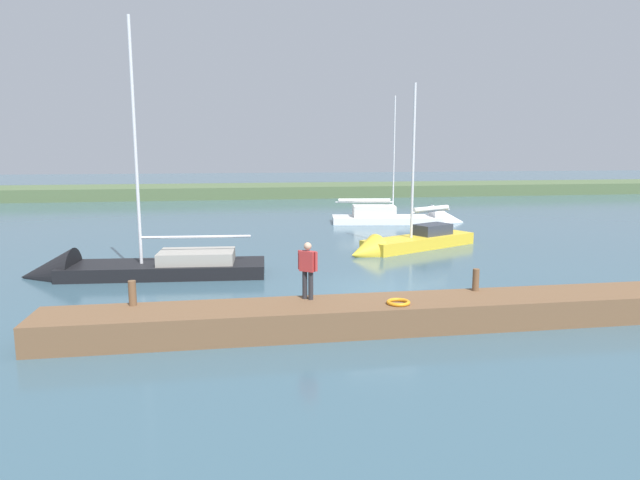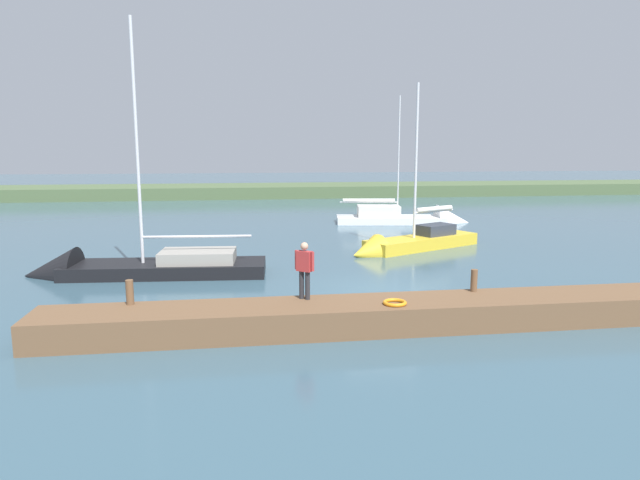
% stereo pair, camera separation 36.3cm
% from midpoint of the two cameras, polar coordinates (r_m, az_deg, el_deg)
% --- Properties ---
extents(ground_plane, '(200.00, 200.00, 0.00)m').
position_cam_midpoint_polar(ground_plane, '(20.20, 5.40, -5.09)').
color(ground_plane, '#385666').
extents(far_shoreline, '(180.00, 8.00, 2.40)m').
position_cam_midpoint_polar(far_shoreline, '(60.14, -4.46, 4.54)').
color(far_shoreline, '#4C603D').
rests_on(far_shoreline, ground_plane).
extents(dock_pier, '(20.74, 1.89, 0.79)m').
position_cam_midpoint_polar(dock_pier, '(16.16, 9.26, -7.41)').
color(dock_pier, brown).
rests_on(dock_pier, ground_plane).
extents(mooring_post_near, '(0.20, 0.20, 0.67)m').
position_cam_midpoint_polar(mooring_post_near, '(17.31, 15.17, -3.98)').
color(mooring_post_near, brown).
rests_on(mooring_post_near, dock_pier).
extents(mooring_post_far, '(0.21, 0.21, 0.69)m').
position_cam_midpoint_polar(mooring_post_far, '(16.06, -19.38, -5.19)').
color(mooring_post_far, brown).
rests_on(mooring_post_far, dock_pier).
extents(life_ring_buoy, '(0.66, 0.66, 0.10)m').
position_cam_midpoint_polar(life_ring_buoy, '(15.49, 7.41, -6.38)').
color(life_ring_buoy, orange).
rests_on(life_ring_buoy, dock_pier).
extents(sailboat_far_right, '(7.71, 5.11, 8.94)m').
position_cam_midpoint_polar(sailboat_far_right, '(28.17, 8.47, -0.54)').
color(sailboat_far_right, gold).
rests_on(sailboat_far_right, ground_plane).
extents(sailboat_mid_channel, '(9.64, 2.93, 11.03)m').
position_cam_midpoint_polar(sailboat_mid_channel, '(23.45, -19.66, -3.20)').
color(sailboat_mid_channel, black).
rests_on(sailboat_mid_channel, ground_plane).
extents(sailboat_behind_pier, '(9.33, 3.72, 9.74)m').
position_cam_midpoint_polar(sailboat_behind_pier, '(38.64, 8.94, 1.98)').
color(sailboat_behind_pier, white).
rests_on(sailboat_behind_pier, ground_plane).
extents(person_on_dock, '(0.51, 0.45, 1.64)m').
position_cam_midpoint_polar(person_on_dock, '(15.66, -1.94, -2.77)').
color(person_on_dock, '#28282D').
rests_on(person_on_dock, dock_pier).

